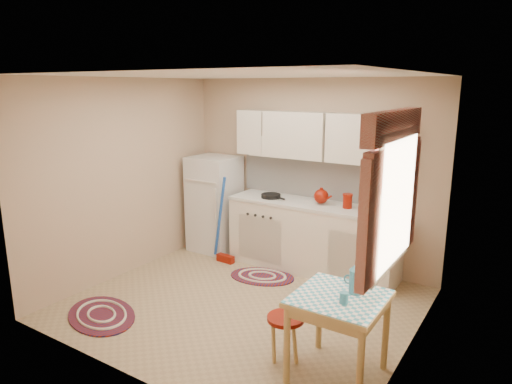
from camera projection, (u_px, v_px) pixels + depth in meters
room_shell at (267, 162)px, 4.89m from camera, size 3.64×3.60×2.52m
fridge at (215, 204)px, 6.72m from camera, size 0.65×0.60×1.40m
broom at (225, 221)px, 6.22m from camera, size 0.29×0.14×1.20m
base_cabinets at (312, 238)px, 6.00m from camera, size 2.25×0.60×0.88m
countertop at (313, 204)px, 5.89m from camera, size 2.27×0.62×0.04m
frying_pan at (271, 196)px, 6.16m from camera, size 0.33×0.33×0.05m
red_kettle at (321, 196)px, 5.80m from camera, size 0.24×0.22×0.21m
red_canister at (347, 202)px, 5.62m from camera, size 0.15×0.15×0.16m
table at (338, 337)px, 3.79m from camera, size 0.72×0.72×0.72m
stool at (285, 338)px, 4.05m from camera, size 0.42×0.42×0.42m
coffee_pot at (356, 278)px, 3.73m from camera, size 0.14×0.13×0.28m
mug at (344, 298)px, 3.58m from camera, size 0.08×0.08×0.10m
rug_center at (262, 276)px, 5.85m from camera, size 0.95×0.76×0.02m
rug_left at (102, 315)px, 4.87m from camera, size 1.14×0.96×0.02m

